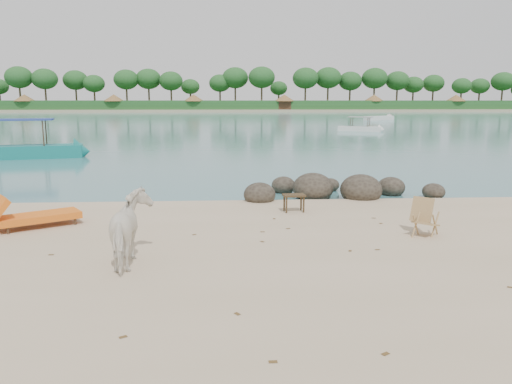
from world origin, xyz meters
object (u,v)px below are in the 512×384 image
side_table (294,204)px  lounge_chair (39,214)px  cow (132,230)px  deck_chair (426,219)px  boat_near (19,126)px  boulders (333,190)px

side_table → lounge_chair: 6.22m
cow → deck_chair: bearing=-170.6°
lounge_chair → boat_near: bearing=80.6°
side_table → deck_chair: deck_chair is taller
cow → boat_near: 20.16m
lounge_chair → deck_chair: (8.60, -1.35, 0.07)m
cow → lounge_chair: size_ratio=0.69×
boulders → deck_chair: (0.97, -4.80, 0.21)m
deck_chair → cow: bearing=-121.4°
cow → lounge_chair: 3.94m
boulders → boat_near: size_ratio=0.91×
cow → deck_chair: size_ratio=1.92×
lounge_chair → boulders: bearing=-7.8°
side_table → deck_chair: 3.57m
cow → side_table: bearing=-135.2°
boulders → lounge_chair: size_ratio=2.80×
side_table → cow: bearing=-135.9°
cow → side_table: cow is taller
boat_near → side_table: bearing=-61.3°
cow → lounge_chair: (-2.66, 2.88, -0.32)m
side_table → deck_chair: bearing=-51.4°
boulders → side_table: 2.72m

